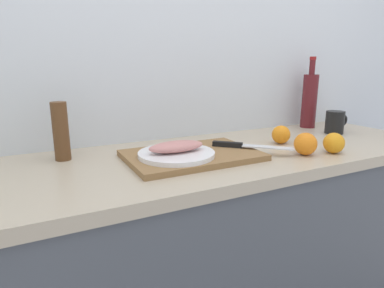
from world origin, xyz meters
TOP-DOWN VIEW (x-y plane):
  - back_wall at (0.00, 0.33)m, footprint 3.20×0.05m
  - kitchen_counter at (0.00, 0.00)m, footprint 2.00×0.60m
  - cutting_board at (-0.07, -0.02)m, footprint 0.45×0.30m
  - white_plate at (-0.13, -0.04)m, footprint 0.25×0.25m
  - fish_fillet at (-0.13, -0.04)m, footprint 0.19×0.08m
  - chef_knife at (0.12, -0.04)m, footprint 0.23×0.22m
  - wine_bottle at (0.72, 0.22)m, footprint 0.07×0.07m
  - coffee_mug_0 at (0.72, 0.05)m, footprint 0.12×0.08m
  - orange_0 at (0.42, -0.19)m, footprint 0.08×0.08m
  - orange_1 at (0.31, -0.17)m, footprint 0.08×0.08m
  - orange_2 at (0.35, 0.01)m, footprint 0.07×0.07m
  - pepper_mill at (-0.47, 0.16)m, footprint 0.05×0.05m

SIDE VIEW (x-z plane):
  - kitchen_counter at x=0.00m, z-range 0.00..0.90m
  - cutting_board at x=-0.07m, z-range 0.90..0.92m
  - white_plate at x=-0.13m, z-range 0.92..0.93m
  - chef_knife at x=0.12m, z-range 0.92..0.94m
  - orange_2 at x=0.35m, z-range 0.90..0.97m
  - orange_0 at x=0.42m, z-range 0.90..0.98m
  - orange_1 at x=0.31m, z-range 0.90..0.98m
  - coffee_mug_0 at x=0.72m, z-range 0.90..1.00m
  - fish_fillet at x=-0.13m, z-range 0.94..0.97m
  - pepper_mill at x=-0.47m, z-range 0.90..1.10m
  - wine_bottle at x=0.72m, z-range 0.87..1.22m
  - back_wall at x=0.00m, z-range 0.00..2.50m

